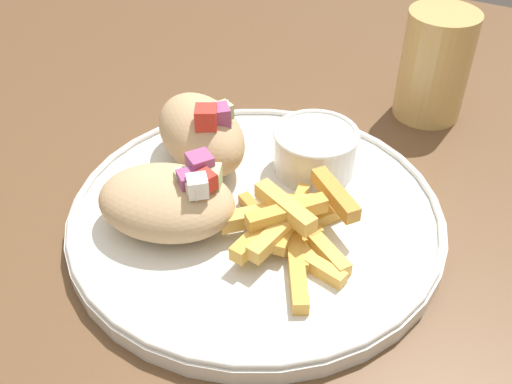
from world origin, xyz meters
name	(u,v)px	position (x,y,z in m)	size (l,w,h in m)	color
table	(226,274)	(0.00, 0.00, 0.66)	(1.12, 1.12, 0.75)	brown
plate	(256,215)	(0.04, -0.01, 0.76)	(0.31, 0.31, 0.02)	white
pita_sandwich_near	(168,200)	(-0.02, -0.05, 0.79)	(0.13, 0.10, 0.06)	tan
pita_sandwich_far	(201,133)	(-0.04, 0.03, 0.79)	(0.13, 0.11, 0.07)	tan
fries_pile	(291,226)	(0.07, -0.02, 0.77)	(0.11, 0.12, 0.04)	gold
sauce_ramekin	(315,148)	(0.05, 0.07, 0.78)	(0.08, 0.08, 0.04)	white
water_glass	(434,70)	(0.11, 0.23, 0.80)	(0.07, 0.07, 0.11)	tan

